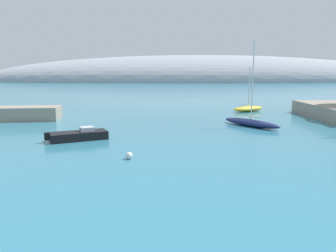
{
  "coord_description": "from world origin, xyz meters",
  "views": [
    {
      "loc": [
        0.21,
        -5.97,
        6.37
      ],
      "look_at": [
        0.21,
        23.79,
        1.33
      ],
      "focal_mm": 34.47,
      "sensor_mm": 36.0,
      "label": 1
    }
  ],
  "objects_px": {
    "mooring_buoy_white": "(129,156)",
    "sailboat_navy_near_shore": "(251,122)",
    "motorboat_black_outer": "(79,135)",
    "sailboat_yellow_mid_mooring": "(248,108)"
  },
  "relations": [
    {
      "from": "sailboat_navy_near_shore",
      "to": "sailboat_yellow_mid_mooring",
      "type": "height_order",
      "value": "sailboat_navy_near_shore"
    },
    {
      "from": "sailboat_navy_near_shore",
      "to": "motorboat_black_outer",
      "type": "height_order",
      "value": "sailboat_navy_near_shore"
    },
    {
      "from": "motorboat_black_outer",
      "to": "mooring_buoy_white",
      "type": "distance_m",
      "value": 8.72
    },
    {
      "from": "sailboat_navy_near_shore",
      "to": "sailboat_yellow_mid_mooring",
      "type": "bearing_deg",
      "value": 131.48
    },
    {
      "from": "sailboat_yellow_mid_mooring",
      "to": "motorboat_black_outer",
      "type": "distance_m",
      "value": 30.73
    },
    {
      "from": "sailboat_navy_near_shore",
      "to": "mooring_buoy_white",
      "type": "bearing_deg",
      "value": -77.05
    },
    {
      "from": "sailboat_navy_near_shore",
      "to": "motorboat_black_outer",
      "type": "bearing_deg",
      "value": -102.93
    },
    {
      "from": "motorboat_black_outer",
      "to": "mooring_buoy_white",
      "type": "height_order",
      "value": "motorboat_black_outer"
    },
    {
      "from": "mooring_buoy_white",
      "to": "sailboat_navy_near_shore",
      "type": "bearing_deg",
      "value": 48.8
    },
    {
      "from": "sailboat_navy_near_shore",
      "to": "sailboat_yellow_mid_mooring",
      "type": "relative_size",
      "value": 1.4
    }
  ]
}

